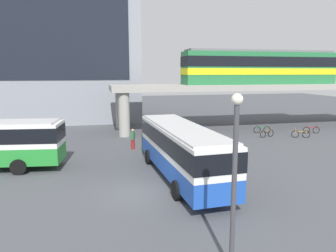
% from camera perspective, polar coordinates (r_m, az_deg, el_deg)
% --- Properties ---
extents(ground_plane, '(120.00, 120.00, 0.00)m').
position_cam_1_polar(ground_plane, '(26.72, -8.25, -4.18)').
color(ground_plane, '#47494F').
extents(station_building, '(30.44, 15.23, 20.32)m').
position_cam_1_polar(station_building, '(47.71, -25.18, 13.37)').
color(station_building, gray).
rests_on(station_building, ground_plane).
extents(elevated_platform, '(32.92, 6.21, 5.01)m').
position_cam_1_polar(elevated_platform, '(38.12, 15.30, 6.30)').
color(elevated_platform, '#9E9B93').
rests_on(elevated_platform, ground_plane).
extents(train, '(18.16, 2.96, 3.84)m').
position_cam_1_polar(train, '(38.35, 16.28, 10.22)').
color(train, '#26723F').
rests_on(train, elevated_platform).
extents(bus_main, '(3.19, 11.16, 3.22)m').
position_cam_1_polar(bus_main, '(18.92, 2.38, -3.67)').
color(bus_main, '#1E4CB2').
rests_on(bus_main, ground_plane).
extents(bicycle_green, '(1.76, 0.44, 1.04)m').
position_cam_1_polar(bicycle_green, '(34.86, 16.63, -0.63)').
color(bicycle_green, black).
rests_on(bicycle_green, ground_plane).
extents(bicycle_red, '(1.77, 0.37, 1.04)m').
position_cam_1_polar(bicycle_red, '(36.45, 24.49, -0.67)').
color(bicycle_red, black).
rests_on(bicycle_red, ground_plane).
extents(bicycle_brown, '(1.74, 0.53, 1.04)m').
position_cam_1_polar(bicycle_brown, '(32.77, 17.45, -1.32)').
color(bicycle_brown, black).
rests_on(bicycle_brown, ground_plane).
extents(bicycle_silver, '(1.76, 0.47, 1.04)m').
position_cam_1_polar(bicycle_silver, '(29.84, 0.74, -1.91)').
color(bicycle_silver, black).
rests_on(bicycle_silver, ground_plane).
extents(bicycle_orange, '(1.72, 0.62, 1.04)m').
position_cam_1_polar(bicycle_orange, '(33.66, 22.87, -1.35)').
color(bicycle_orange, black).
rests_on(bicycle_orange, ground_plane).
extents(bicycle_blue, '(1.79, 0.12, 1.04)m').
position_cam_1_polar(bicycle_blue, '(32.20, 5.91, -1.10)').
color(bicycle_blue, black).
rests_on(bicycle_blue, ground_plane).
extents(pedestrian_walking_across, '(0.42, 0.48, 1.72)m').
position_cam_1_polar(pedestrian_walking_across, '(26.51, -6.37, -2.46)').
color(pedestrian_walking_across, maroon).
rests_on(pedestrian_walking_across, ground_plane).
extents(pedestrian_waiting_near_stop, '(0.35, 0.45, 1.64)m').
position_cam_1_polar(pedestrian_waiting_near_stop, '(28.54, -4.35, -1.65)').
color(pedestrian_waiting_near_stop, '#26262D').
rests_on(pedestrian_waiting_near_stop, ground_plane).
extents(pedestrian_at_kerb, '(0.32, 0.41, 1.64)m').
position_cam_1_polar(pedestrian_at_kerb, '(25.53, -4.42, -3.00)').
color(pedestrian_at_kerb, '#33663F').
rests_on(pedestrian_at_kerb, ground_plane).
extents(lamp_post, '(0.36, 0.36, 5.75)m').
position_cam_1_polar(lamp_post, '(9.98, 11.95, -7.60)').
color(lamp_post, '#3F3F44').
rests_on(lamp_post, ground_plane).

